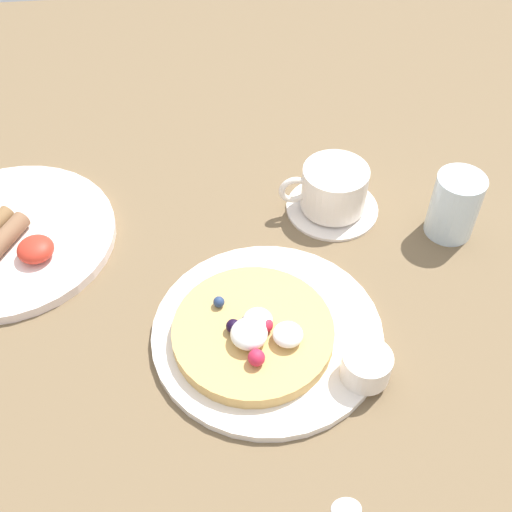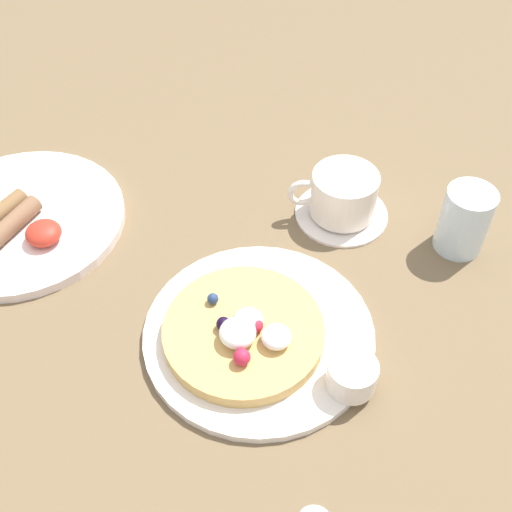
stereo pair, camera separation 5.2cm
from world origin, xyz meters
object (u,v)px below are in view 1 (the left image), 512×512
coffee_saucer (332,207)px  water_glass (455,206)px  pancake_plate (267,333)px  breakfast_plate (9,238)px  syrup_ramekin (366,365)px  coffee_cup (333,187)px

coffee_saucer → water_glass: bearing=-21.0°
pancake_plate → breakfast_plate: size_ratio=0.96×
syrup_ramekin → coffee_cup: coffee_cup is taller
breakfast_plate → coffee_saucer: 41.70cm
syrup_ramekin → breakfast_plate: bearing=148.6°
syrup_ramekin → water_glass: bearing=53.0°
breakfast_plate → water_glass: size_ratio=3.07×
coffee_cup → coffee_saucer: bearing=1.9°
syrup_ramekin → water_glass: (15.57, 20.68, 1.59)cm
coffee_saucer → coffee_cup: size_ratio=1.05×
pancake_plate → syrup_ramekin: size_ratio=4.94×
pancake_plate → coffee_cup: coffee_cup is taller
coffee_cup → pancake_plate: bearing=-119.0°
breakfast_plate → coffee_saucer: size_ratio=2.19×
coffee_saucer → coffee_cup: 3.46cm
breakfast_plate → coffee_cup: 41.67cm
syrup_ramekin → coffee_cup: size_ratio=0.45×
pancake_plate → coffee_saucer: 22.30cm
pancake_plate → coffee_saucer: pancake_plate is taller
coffee_saucer → pancake_plate: bearing=-119.3°
syrup_ramekin → coffee_saucer: bearing=86.7°
breakfast_plate → water_glass: 55.97cm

